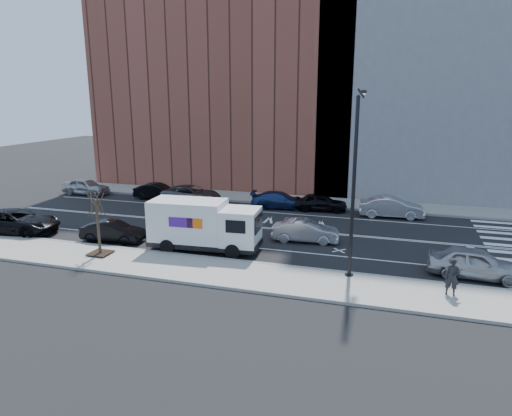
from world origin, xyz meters
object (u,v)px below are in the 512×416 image
Objects in this scene: fedex_van at (204,225)px; far_parked_b at (158,191)px; near_parked_front at (475,263)px; pedestrian at (452,277)px; driving_sedan at (305,231)px; far_parked_a at (86,186)px.

fedex_van reaches higher than far_parked_b.
pedestrian is at bearing 159.58° from near_parked_front.
driving_sedan is 0.92× the size of near_parked_front.
pedestrian reaches higher than driving_sedan.
far_parked_a is 23.68m from driving_sedan.
far_parked_b is (-9.45, 11.57, -0.88)m from fedex_van.
pedestrian reaches higher than far_parked_a.
pedestrian is (13.43, -2.80, -0.56)m from fedex_van.
pedestrian is at bearing -113.53° from far_parked_a.
fedex_van is at bearing -142.41° from far_parked_b.
near_parked_front is (24.29, -11.43, 0.08)m from far_parked_b.
driving_sedan is at bearing 75.62° from near_parked_front.
pedestrian is (-1.40, -2.95, 0.25)m from near_parked_front.
fedex_van reaches higher than driving_sedan.
far_parked_a is 2.57× the size of pedestrian.
driving_sedan is 9.95m from near_parked_front.
far_parked_b is at bearing 55.87° from driving_sedan.
pedestrian is at bearing -15.91° from fedex_van.
near_parked_front reaches higher than driving_sedan.
pedestrian is at bearing -133.69° from driving_sedan.
fedex_van is at bearing -122.43° from far_parked_a.
far_parked_a is at bearing 75.60° from near_parked_front.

